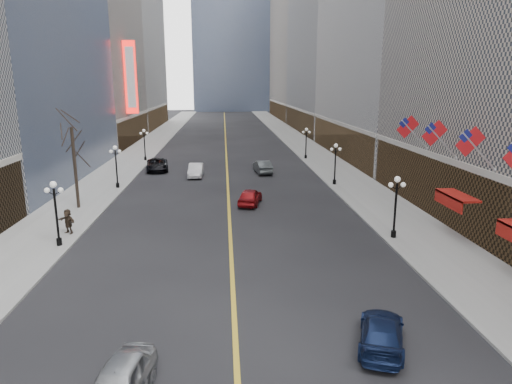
{
  "coord_description": "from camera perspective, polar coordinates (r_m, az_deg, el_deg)",
  "views": [
    {
      "loc": [
        -0.37,
        -0.63,
        11.01
      ],
      "look_at": [
        0.95,
        17.91,
        6.58
      ],
      "focal_mm": 32.0,
      "sensor_mm": 36.0,
      "label": 1
    }
  ],
  "objects": [
    {
      "name": "sidewalk_east",
      "position": [
        72.9,
        7.38,
        4.66
      ],
      "size": [
        6.0,
        230.0,
        0.15
      ],
      "primitive_type": "cube",
      "color": "gray",
      "rests_on": "ground"
    },
    {
      "name": "sidewalk_west",
      "position": [
        72.75,
        -14.85,
        4.31
      ],
      "size": [
        6.0,
        230.0,
        0.15
      ],
      "primitive_type": "cube",
      "color": "gray",
      "rests_on": "ground"
    },
    {
      "name": "lane_line",
      "position": [
        81.37,
        -3.78,
        5.6
      ],
      "size": [
        0.25,
        200.0,
        0.02
      ],
      "primitive_type": "cube",
      "color": "gold",
      "rests_on": "ground"
    },
    {
      "name": "bldg_east_c",
      "position": [
        111.61,
        12.44,
        19.88
      ],
      "size": [
        26.6,
        40.6,
        48.8
      ],
      "color": "gray",
      "rests_on": "ground"
    },
    {
      "name": "bldg_east_d",
      "position": [
        153.98,
        7.83,
        20.81
      ],
      "size": [
        26.6,
        46.6,
        62.8
      ],
      "color": "#A49788",
      "rests_on": "ground"
    },
    {
      "name": "bldg_west_c",
      "position": [
        93.54,
        -24.09,
        21.03
      ],
      "size": [
        26.6,
        30.6,
        50.8
      ],
      "color": "#A49788",
      "rests_on": "ground"
    },
    {
      "name": "streetlamp_east_1",
      "position": [
        33.94,
        17.09,
        -1.02
      ],
      "size": [
        1.26,
        0.44,
        4.52
      ],
      "color": "black",
      "rests_on": "sidewalk_east"
    },
    {
      "name": "streetlamp_east_2",
      "position": [
        50.78,
        9.88,
        4.01
      ],
      "size": [
        1.26,
        0.44,
        4.52
      ],
      "color": "black",
      "rests_on": "sidewalk_east"
    },
    {
      "name": "streetlamp_east_3",
      "position": [
        68.21,
        6.29,
        6.49
      ],
      "size": [
        1.26,
        0.44,
        4.52
      ],
      "color": "black",
      "rests_on": "sidewalk_east"
    },
    {
      "name": "streetlamp_west_1",
      "position": [
        33.68,
        -23.77,
        -1.69
      ],
      "size": [
        1.26,
        0.44,
        4.52
      ],
      "color": "black",
      "rests_on": "sidewalk_west"
    },
    {
      "name": "streetlamp_west_2",
      "position": [
        50.6,
        -17.09,
        3.59
      ],
      "size": [
        1.26,
        0.44,
        4.52
      ],
      "color": "black",
      "rests_on": "sidewalk_west"
    },
    {
      "name": "streetlamp_west_3",
      "position": [
        68.08,
        -13.78,
        6.18
      ],
      "size": [
        1.26,
        0.44,
        4.52
      ],
      "color": "black",
      "rests_on": "sidewalk_west"
    },
    {
      "name": "flag_3",
      "position": [
        31.98,
        25.46,
        5.43
      ],
      "size": [
        2.87,
        0.12,
        2.87
      ],
      "color": "#B2B2B7",
      "rests_on": "ground"
    },
    {
      "name": "flag_4",
      "position": [
        36.39,
        21.64,
        6.6
      ],
      "size": [
        2.87,
        0.12,
        2.87
      ],
      "color": "#B2B2B7",
      "rests_on": "ground"
    },
    {
      "name": "flag_5",
      "position": [
        40.93,
        18.65,
        7.49
      ],
      "size": [
        2.87,
        0.12,
        2.87
      ],
      "color": "#B2B2B7",
      "rests_on": "ground"
    },
    {
      "name": "awning_c",
      "position": [
        35.67,
        23.57,
        -0.58
      ],
      "size": [
        1.4,
        4.0,
        0.93
      ],
      "color": "maroon",
      "rests_on": "ground"
    },
    {
      "name": "theatre_marquee",
      "position": [
        82.11,
        -15.39,
        13.63
      ],
      "size": [
        2.0,
        0.55,
        12.0
      ],
      "color": "red",
      "rests_on": "ground"
    },
    {
      "name": "tree_west_far",
      "position": [
        42.96,
        -21.96,
        6.06
      ],
      "size": [
        3.6,
        3.6,
        7.92
      ],
      "color": "#2D231C",
      "rests_on": "sidewalk_west"
    },
    {
      "name": "car_nb_near",
      "position": [
        18.01,
        -16.79,
        -21.97
      ],
      "size": [
        2.48,
        4.64,
        1.5
      ],
      "primitive_type": "imported",
      "rotation": [
        0.0,
        0.0,
        -0.17
      ],
      "color": "#9A9DA1",
      "rests_on": "ground"
    },
    {
      "name": "car_nb_mid",
      "position": [
        55.75,
        -7.53,
        2.72
      ],
      "size": [
        1.73,
        4.79,
        1.57
      ],
      "primitive_type": "imported",
      "rotation": [
        0.0,
        0.0,
        -0.01
      ],
      "color": "silver",
      "rests_on": "ground"
    },
    {
      "name": "car_nb_far",
      "position": [
        60.37,
        -12.24,
        3.36
      ],
      "size": [
        3.42,
        6.07,
        1.6
      ],
      "primitive_type": "imported",
      "rotation": [
        0.0,
        0.0,
        0.14
      ],
      "color": "black",
      "rests_on": "ground"
    },
    {
      "name": "car_sb_near",
      "position": [
        21.07,
        15.43,
        -16.55
      ],
      "size": [
        3.25,
        4.87,
        1.31
      ],
      "primitive_type": "imported",
      "rotation": [
        0.0,
        0.0,
        2.8
      ],
      "color": "#111E41",
      "rests_on": "ground"
    },
    {
      "name": "car_sb_mid",
      "position": [
        42.49,
        -0.75,
        -0.56
      ],
      "size": [
        2.79,
        4.75,
        1.52
      ],
      "primitive_type": "imported",
      "rotation": [
        0.0,
        0.0,
        2.9
      ],
      "color": "maroon",
      "rests_on": "ground"
    },
    {
      "name": "car_sb_far",
      "position": [
        57.52,
        0.82,
        3.17
      ],
      "size": [
        2.26,
        4.99,
        1.59
      ],
      "primitive_type": "imported",
      "rotation": [
        0.0,
        0.0,
        3.26
      ],
      "color": "#454A4C",
      "rests_on": "ground"
    },
    {
      "name": "ped_west_far",
      "position": [
        36.58,
        -22.46,
        -3.4
      ],
      "size": [
        1.7,
        1.37,
        1.85
      ],
      "primitive_type": "imported",
      "rotation": [
        0.0,
        0.0,
        -0.59
      ],
      "color": "#33271C",
      "rests_on": "sidewalk_west"
    }
  ]
}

